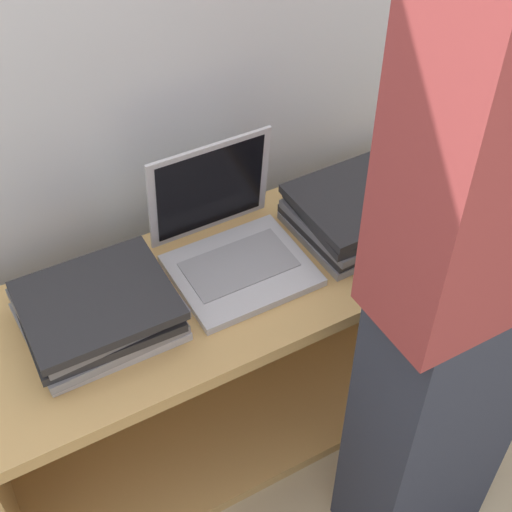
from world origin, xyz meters
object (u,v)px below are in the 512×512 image
at_px(person, 474,274).
at_px(laptop_open, 231,243).
at_px(laptop_stack_left, 98,311).
at_px(laptop_stack_right, 360,211).

bearing_deg(person, laptop_open, 113.06).
relative_size(laptop_stack_left, laptop_stack_right, 1.01).
height_order(laptop_open, person, person).
bearing_deg(laptop_open, laptop_stack_left, -172.23).
bearing_deg(laptop_stack_right, person, -103.94).
xyz_separation_m(laptop_stack_right, person, (-0.12, -0.48, 0.26)).
distance_m(laptop_open, person, 0.63).
height_order(laptop_stack_left, person, person).
distance_m(laptop_open, laptop_stack_right, 0.35).
bearing_deg(person, laptop_stack_left, 140.29).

